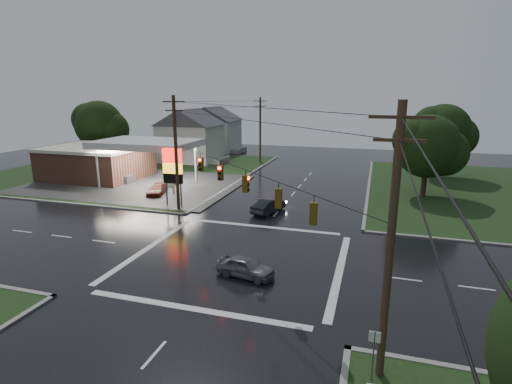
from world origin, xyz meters
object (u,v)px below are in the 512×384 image
(tree_nw_behind, at_px, (100,125))
(tree_ne_near, at_px, (429,147))
(gas_station, at_px, (104,160))
(car_crossing, at_px, (245,267))
(utility_pole_se, at_px, (390,244))
(utility_pole_n, at_px, (260,129))
(pylon_sign, at_px, (173,167))
(tree_ne_far, at_px, (444,132))
(car_pump, at_px, (157,189))
(utility_pole_nw, at_px, (176,152))
(house_near, at_px, (191,135))
(house_far, at_px, (213,129))
(car_north, at_px, (268,205))

(tree_nw_behind, distance_m, tree_ne_near, 48.65)
(gas_station, bearing_deg, car_crossing, -39.30)
(utility_pole_se, distance_m, utility_pole_n, 51.16)
(pylon_sign, xyz_separation_m, tree_ne_far, (27.65, 23.49, 2.17))
(car_pump, bearing_deg, utility_pole_nw, -56.30)
(house_near, height_order, car_crossing, house_near)
(utility_pole_n, bearing_deg, car_pump, -102.16)
(gas_station, xyz_separation_m, house_near, (4.73, 16.30, 1.86))
(gas_station, height_order, tree_ne_far, tree_ne_far)
(car_crossing, bearing_deg, car_pump, 54.01)
(utility_pole_nw, distance_m, tree_ne_far, 36.20)
(utility_pole_se, distance_m, tree_ne_far, 44.16)
(tree_ne_far, bearing_deg, utility_pole_se, -99.98)
(gas_station, distance_m, house_far, 28.61)
(house_near, distance_m, car_crossing, 44.66)
(gas_station, relative_size, car_north, 6.19)
(pylon_sign, relative_size, car_pump, 1.47)
(tree_nw_behind, height_order, car_crossing, tree_nw_behind)
(tree_ne_far, xyz_separation_m, car_north, (-17.95, -22.81, -5.48))
(pylon_sign, xyz_separation_m, car_pump, (-4.13, 3.71, -3.42))
(car_crossing, bearing_deg, utility_pole_se, -120.83)
(utility_pole_nw, bearing_deg, pylon_sign, 135.00)
(gas_station, distance_m, house_near, 17.07)
(gas_station, height_order, pylon_sign, pylon_sign)
(utility_pole_n, bearing_deg, car_crossing, -74.92)
(pylon_sign, height_order, utility_pole_se, utility_pole_se)
(tree_ne_far, height_order, car_crossing, tree_ne_far)
(house_far, xyz_separation_m, car_pump, (7.32, -33.79, -3.81))
(house_far, relative_size, car_crossing, 2.97)
(utility_pole_n, bearing_deg, tree_ne_near, -34.10)
(house_near, bearing_deg, car_pump, -73.81)
(house_far, height_order, tree_ne_far, tree_ne_far)
(utility_pole_se, relative_size, tree_ne_far, 1.12)
(car_pump, bearing_deg, car_north, -26.05)
(utility_pole_nw, distance_m, car_crossing, 16.98)
(pylon_sign, bearing_deg, utility_pole_nw, -45.00)
(pylon_sign, height_order, tree_nw_behind, tree_nw_behind)
(house_far, bearing_deg, car_north, -60.12)
(pylon_sign, bearing_deg, car_north, 4.05)
(utility_pole_nw, height_order, car_pump, utility_pole_nw)
(house_far, bearing_deg, utility_pole_n, -38.77)
(gas_station, bearing_deg, pylon_sign, -31.22)
(pylon_sign, bearing_deg, tree_ne_far, 40.35)
(utility_pole_nw, bearing_deg, tree_nw_behind, 139.90)
(tree_ne_near, xyz_separation_m, car_north, (-14.94, -10.81, -4.86))
(utility_pole_nw, distance_m, car_pump, 8.65)
(utility_pole_nw, xyz_separation_m, car_crossing, (10.91, -11.97, -5.09))
(pylon_sign, xyz_separation_m, house_near, (-10.45, 25.50, 0.39))
(tree_ne_near, distance_m, car_pump, 30.21)
(utility_pole_se, relative_size, car_north, 2.60)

